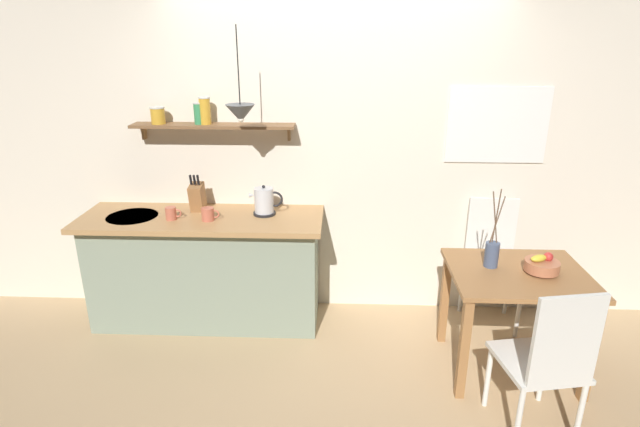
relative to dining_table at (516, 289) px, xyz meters
The scene contains 14 objects.
ground_plane 1.38m from the dining_table, 169.56° to the left, with size 14.00×14.00×0.00m, color tan.
back_wall 1.53m from the dining_table, 139.17° to the left, with size 6.80×0.11×2.70m.
kitchen_counter 2.29m from the dining_table, 166.24° to the left, with size 1.83×0.63×0.90m.
wall_shelf 2.51m from the dining_table, 162.00° to the left, with size 1.22×0.20×0.33m.
dining_table is the anchor object (origin of this frame).
dining_chair_near 0.64m from the dining_table, 91.65° to the right, with size 0.49×0.50×0.98m.
dining_chair_far 0.66m from the dining_table, 88.13° to the left, with size 0.45×0.43×0.99m.
fruit_bowl 0.23m from the dining_table, ahead, with size 0.22×0.22×0.13m.
twig_vase 0.29m from the dining_table, 155.93° to the left, with size 0.10×0.09×0.54m.
electric_kettle 1.88m from the dining_table, 161.36° to the left, with size 0.25×0.17×0.23m.
knife_block 2.39m from the dining_table, 164.02° to the left, with size 0.10×0.17×0.30m.
coffee_mug_by_sink 2.48m from the dining_table, 169.43° to the left, with size 0.12×0.08×0.09m.
coffee_mug_spare 2.21m from the dining_table, 168.30° to the left, with size 0.13×0.09×0.10m.
pendant_lamp 2.18m from the dining_table, 167.68° to the left, with size 0.20×0.20×0.63m.
Camera 1 is at (0.05, -3.22, 2.21)m, focal length 28.33 mm.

